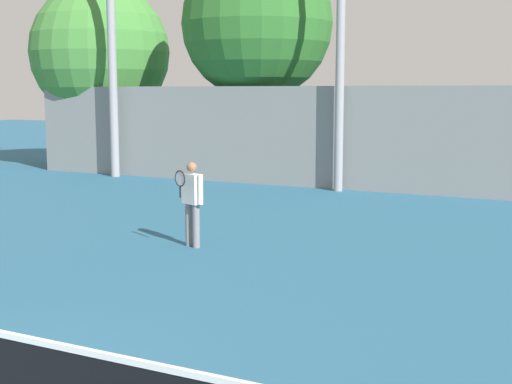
% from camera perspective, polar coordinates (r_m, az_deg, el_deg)
% --- Properties ---
extents(tennis_player, '(0.58, 0.49, 1.64)m').
position_cam_1_polar(tennis_player, '(13.62, -5.15, -0.54)').
color(tennis_player, slate).
rests_on(tennis_player, ground_plane).
extents(light_pole_near_left, '(0.90, 0.60, 9.18)m').
position_cam_1_polar(light_pole_near_left, '(21.36, 6.82, 14.55)').
color(light_pole_near_left, '#939399').
rests_on(light_pole_near_left, ground_plane).
extents(back_fence, '(26.90, 0.06, 3.11)m').
position_cam_1_polar(back_fence, '(21.05, 11.35, 4.10)').
color(back_fence, gray).
rests_on(back_fence, ground_plane).
extents(tree_green_broad, '(5.34, 5.34, 7.10)m').
position_cam_1_polar(tree_green_broad, '(28.65, -12.36, 10.83)').
color(tree_green_broad, brown).
rests_on(tree_green_broad, ground_plane).
extents(tree_dark_dense, '(5.12, 5.12, 7.78)m').
position_cam_1_polar(tree_dark_dense, '(24.70, 0.10, 13.29)').
color(tree_dark_dense, brown).
rests_on(tree_dark_dense, ground_plane).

